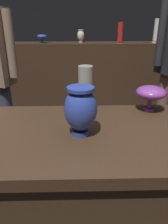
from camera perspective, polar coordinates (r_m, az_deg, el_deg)
name	(u,v)px	position (r m, az deg, el deg)	size (l,w,h in m)	color
display_plinth	(87,198)	(1.21, 0.72, -21.86)	(1.20, 0.64, 0.80)	#382619
back_display_shelf	(81,78)	(3.15, -0.78, 9.00)	(2.60, 0.40, 0.99)	#382619
vase_centerpiece	(81,109)	(0.90, -0.90, 0.74)	(0.14, 0.14, 0.22)	#2D429E
vase_tall_behind	(151,93)	(1.22, 17.42, 4.82)	(0.16, 0.16, 0.14)	#7A388E
vase_left_accent	(86,90)	(1.15, 0.57, 5.82)	(0.09, 0.09, 0.25)	gray
shelf_vase_center	(81,35)	(3.13, -0.85, 19.74)	(0.10, 0.10, 0.17)	silver
shelf_vase_right	(120,33)	(3.04, 9.66, 20.03)	(0.09, 0.09, 0.26)	red
shelf_vase_far_right	(156,31)	(3.30, 18.72, 19.82)	(0.09, 0.09, 0.31)	silver
shelf_vase_left	(42,37)	(3.07, -11.15, 19.08)	(0.13, 0.13, 0.11)	#2D429E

